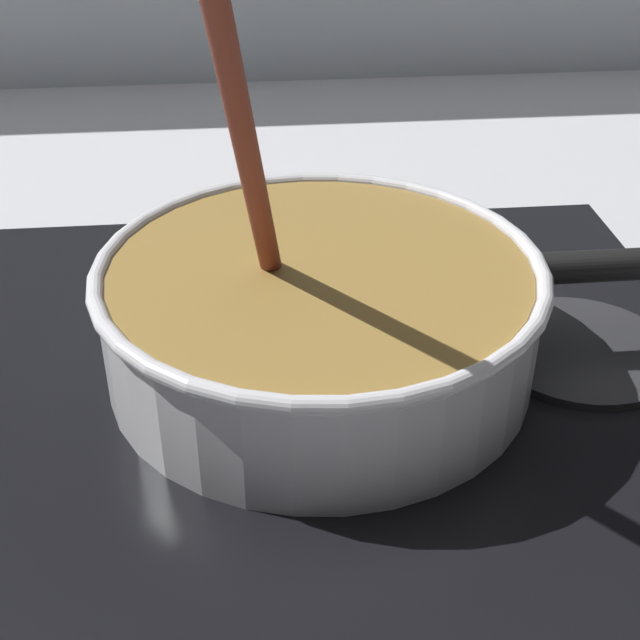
% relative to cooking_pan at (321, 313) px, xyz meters
% --- Properties ---
extents(ground, '(2.40, 1.60, 0.04)m').
position_rel_cooking_pan_xyz_m(ground, '(-0.06, -0.09, -0.08)').
color(ground, '#B7B7BC').
extents(hob_plate, '(0.56, 0.48, 0.01)m').
position_rel_cooking_pan_xyz_m(hob_plate, '(-0.00, 0.00, -0.05)').
color(hob_plate, black).
rests_on(hob_plate, ground).
extents(burner_ring, '(0.17, 0.17, 0.01)m').
position_rel_cooking_pan_xyz_m(burner_ring, '(-0.00, 0.00, -0.04)').
color(burner_ring, '#592D0C').
rests_on(burner_ring, hob_plate).
extents(spare_burner, '(0.14, 0.14, 0.01)m').
position_rel_cooking_pan_xyz_m(spare_burner, '(0.18, 0.00, -0.04)').
color(spare_burner, '#262628').
rests_on(spare_burner, hob_plate).
extents(cooking_pan, '(0.43, 0.30, 0.33)m').
position_rel_cooking_pan_xyz_m(cooking_pan, '(0.00, 0.00, 0.00)').
color(cooking_pan, silver).
rests_on(cooking_pan, hob_plate).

